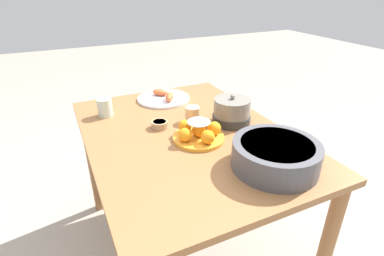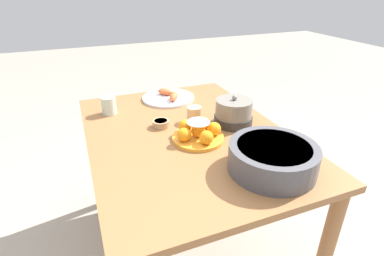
% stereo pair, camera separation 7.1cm
% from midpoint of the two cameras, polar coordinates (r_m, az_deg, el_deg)
% --- Properties ---
extents(ground_plane, '(12.00, 12.00, 0.00)m').
position_cam_midpoint_polar(ground_plane, '(1.86, -2.15, -21.78)').
color(ground_plane, '#9E9384').
extents(dining_table, '(1.21, 0.88, 0.75)m').
position_cam_midpoint_polar(dining_table, '(1.44, -2.58, -4.63)').
color(dining_table, '#936038').
rests_on(dining_table, ground_plane).
extents(cake_plate, '(0.23, 0.23, 0.10)m').
position_cam_midpoint_polar(cake_plate, '(1.32, -0.26, -0.79)').
color(cake_plate, gold).
rests_on(cake_plate, dining_table).
extents(serving_bowl, '(0.33, 0.33, 0.10)m').
position_cam_midpoint_polar(serving_bowl, '(1.15, 13.93, -4.97)').
color(serving_bowl, '#4C4C51').
rests_on(serving_bowl, dining_table).
extents(sauce_bowl, '(0.08, 0.08, 0.03)m').
position_cam_midpoint_polar(sauce_bowl, '(1.44, -7.60, 0.70)').
color(sauce_bowl, tan).
rests_on(sauce_bowl, dining_table).
extents(seafood_platter, '(0.30, 0.30, 0.06)m').
position_cam_midpoint_polar(seafood_platter, '(1.78, -6.54, 5.78)').
color(seafood_platter, silver).
rests_on(seafood_platter, dining_table).
extents(cup_near, '(0.08, 0.08, 0.09)m').
position_cam_midpoint_polar(cup_near, '(1.61, -17.49, 3.75)').
color(cup_near, beige).
rests_on(cup_near, dining_table).
extents(cup_far, '(0.07, 0.07, 0.08)m').
position_cam_midpoint_polar(cup_far, '(1.48, -1.30, 2.61)').
color(cup_far, '#DBB27F').
rests_on(cup_far, dining_table).
extents(warming_pot, '(0.19, 0.19, 0.15)m').
position_cam_midpoint_polar(warming_pot, '(1.47, 6.18, 3.16)').
color(warming_pot, '#2D2D2D').
rests_on(warming_pot, dining_table).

